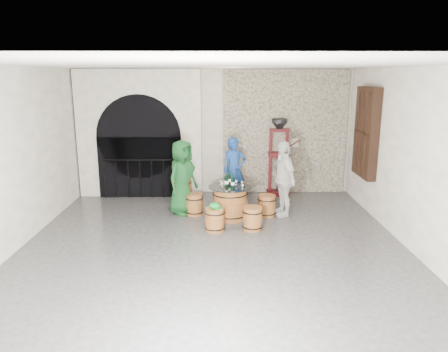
{
  "coord_description": "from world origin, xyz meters",
  "views": [
    {
      "loc": [
        0.12,
        -6.99,
        3.04
      ],
      "look_at": [
        0.2,
        1.38,
        1.05
      ],
      "focal_mm": 34.0,
      "sensor_mm": 36.0,
      "label": 1
    }
  ],
  "objects_px": {
    "person_white": "(283,179)",
    "wine_bottle_left": "(227,181)",
    "barrel_stool_left": "(194,204)",
    "person_green": "(182,177)",
    "wine_bottle_center": "(233,182)",
    "side_barrel": "(183,190)",
    "person_blue": "(234,170)",
    "corking_press": "(279,151)",
    "wine_bottle_right": "(229,179)",
    "barrel_stool_near_right": "(253,219)",
    "barrel_stool_near_left": "(215,220)",
    "barrel_table": "(230,203)",
    "barrel_stool_far": "(233,197)",
    "barrel_stool_right": "(267,206)"
  },
  "relations": [
    {
      "from": "barrel_stool_far",
      "to": "wine_bottle_center",
      "type": "height_order",
      "value": "wine_bottle_center"
    },
    {
      "from": "barrel_stool_left",
      "to": "person_green",
      "type": "xyz_separation_m",
      "value": [
        -0.26,
        0.09,
        0.6
      ]
    },
    {
      "from": "barrel_stool_left",
      "to": "barrel_stool_near_left",
      "type": "relative_size",
      "value": 1.0
    },
    {
      "from": "barrel_stool_right",
      "to": "wine_bottle_left",
      "type": "relative_size",
      "value": 1.48
    },
    {
      "from": "barrel_stool_right",
      "to": "person_green",
      "type": "bearing_deg",
      "value": 174.04
    },
    {
      "from": "barrel_stool_right",
      "to": "side_barrel",
      "type": "height_order",
      "value": "side_barrel"
    },
    {
      "from": "barrel_stool_left",
      "to": "person_blue",
      "type": "bearing_deg",
      "value": 45.6
    },
    {
      "from": "barrel_stool_near_right",
      "to": "corking_press",
      "type": "distance_m",
      "value": 2.89
    },
    {
      "from": "barrel_stool_near_left",
      "to": "side_barrel",
      "type": "xyz_separation_m",
      "value": [
        -0.81,
        2.04,
        0.07
      ]
    },
    {
      "from": "barrel_stool_near_right",
      "to": "barrel_stool_far",
      "type": "bearing_deg",
      "value": 102.87
    },
    {
      "from": "wine_bottle_center",
      "to": "barrel_stool_far",
      "type": "bearing_deg",
      "value": 87.92
    },
    {
      "from": "barrel_stool_near_right",
      "to": "barrel_stool_near_left",
      "type": "xyz_separation_m",
      "value": [
        -0.76,
        -0.06,
        0.0
      ]
    },
    {
      "from": "person_green",
      "to": "side_barrel",
      "type": "relative_size",
      "value": 2.73
    },
    {
      "from": "person_blue",
      "to": "wine_bottle_center",
      "type": "height_order",
      "value": "person_blue"
    },
    {
      "from": "wine_bottle_right",
      "to": "barrel_stool_right",
      "type": "bearing_deg",
      "value": -0.88
    },
    {
      "from": "barrel_stool_left",
      "to": "person_white",
      "type": "bearing_deg",
      "value": -1.18
    },
    {
      "from": "barrel_stool_far",
      "to": "person_blue",
      "type": "xyz_separation_m",
      "value": [
        0.04,
        0.37,
        0.57
      ]
    },
    {
      "from": "person_white",
      "to": "side_barrel",
      "type": "bearing_deg",
      "value": -132.31
    },
    {
      "from": "person_white",
      "to": "wine_bottle_left",
      "type": "height_order",
      "value": "person_white"
    },
    {
      "from": "person_blue",
      "to": "corking_press",
      "type": "bearing_deg",
      "value": 13.04
    },
    {
      "from": "side_barrel",
      "to": "wine_bottle_left",
      "type": "bearing_deg",
      "value": -50.78
    },
    {
      "from": "person_green",
      "to": "barrel_stool_far",
      "type": "bearing_deg",
      "value": -32.06
    },
    {
      "from": "barrel_stool_left",
      "to": "person_green",
      "type": "distance_m",
      "value": 0.66
    },
    {
      "from": "barrel_stool_near_right",
      "to": "person_green",
      "type": "relative_size",
      "value": 0.29
    },
    {
      "from": "barrel_stool_right",
      "to": "person_green",
      "type": "relative_size",
      "value": 0.29
    },
    {
      "from": "barrel_table",
      "to": "wine_bottle_center",
      "type": "xyz_separation_m",
      "value": [
        0.05,
        -0.12,
        0.49
      ]
    },
    {
      "from": "person_white",
      "to": "wine_bottle_left",
      "type": "bearing_deg",
      "value": -96.73
    },
    {
      "from": "barrel_stool_near_right",
      "to": "person_blue",
      "type": "relative_size",
      "value": 0.3
    },
    {
      "from": "barrel_table",
      "to": "wine_bottle_right",
      "type": "xyz_separation_m",
      "value": [
        -0.02,
        0.17,
        0.49
      ]
    },
    {
      "from": "barrel_stool_right",
      "to": "wine_bottle_right",
      "type": "distance_m",
      "value": 1.03
    },
    {
      "from": "barrel_stool_far",
      "to": "wine_bottle_left",
      "type": "distance_m",
      "value": 1.05
    },
    {
      "from": "person_blue",
      "to": "wine_bottle_center",
      "type": "xyz_separation_m",
      "value": [
        -0.07,
        -1.32,
        0.04
      ]
    },
    {
      "from": "person_white",
      "to": "corking_press",
      "type": "xyz_separation_m",
      "value": [
        0.12,
        1.68,
        0.31
      ]
    },
    {
      "from": "barrel_stool_near_right",
      "to": "wine_bottle_center",
      "type": "distance_m",
      "value": 0.93
    },
    {
      "from": "barrel_stool_near_right",
      "to": "wine_bottle_center",
      "type": "bearing_deg",
      "value": 123.42
    },
    {
      "from": "barrel_table",
      "to": "barrel_stool_near_right",
      "type": "distance_m",
      "value": 0.84
    },
    {
      "from": "side_barrel",
      "to": "person_white",
      "type": "bearing_deg",
      "value": -24.58
    },
    {
      "from": "person_green",
      "to": "wine_bottle_center",
      "type": "distance_m",
      "value": 1.2
    },
    {
      "from": "barrel_table",
      "to": "barrel_stool_near_left",
      "type": "height_order",
      "value": "barrel_table"
    },
    {
      "from": "barrel_stool_far",
      "to": "wine_bottle_center",
      "type": "relative_size",
      "value": 1.48
    },
    {
      "from": "barrel_stool_left",
      "to": "barrel_stool_right",
      "type": "relative_size",
      "value": 1.0
    },
    {
      "from": "person_blue",
      "to": "corking_press",
      "type": "height_order",
      "value": "corking_press"
    },
    {
      "from": "barrel_table",
      "to": "person_white",
      "type": "distance_m",
      "value": 1.28
    },
    {
      "from": "barrel_stool_right",
      "to": "wine_bottle_right",
      "type": "relative_size",
      "value": 1.48
    },
    {
      "from": "corking_press",
      "to": "wine_bottle_right",
      "type": "bearing_deg",
      "value": -127.73
    },
    {
      "from": "person_blue",
      "to": "wine_bottle_right",
      "type": "height_order",
      "value": "person_blue"
    },
    {
      "from": "barrel_stool_near_right",
      "to": "wine_bottle_right",
      "type": "xyz_separation_m",
      "value": [
        -0.46,
        0.88,
        0.61
      ]
    },
    {
      "from": "barrel_stool_far",
      "to": "person_blue",
      "type": "distance_m",
      "value": 0.68
    },
    {
      "from": "barrel_table",
      "to": "person_blue",
      "type": "xyz_separation_m",
      "value": [
        0.13,
        1.2,
        0.45
      ]
    },
    {
      "from": "barrel_stool_left",
      "to": "person_white",
      "type": "distance_m",
      "value": 2.05
    }
  ]
}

